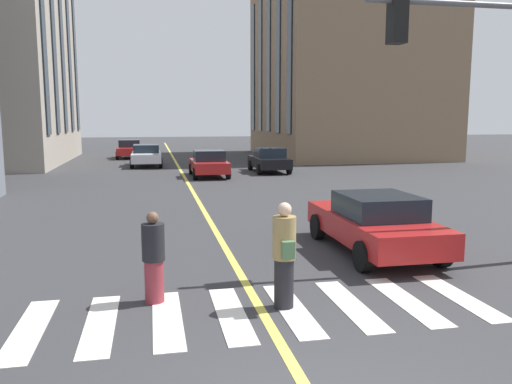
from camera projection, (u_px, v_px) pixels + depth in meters
name	position (u px, v px, depth m)	size (l,w,h in m)	color
lane_centre_line	(188.00, 183.00, 24.45)	(80.00, 0.16, 0.01)	#D8C64C
crosswalk_marking	(262.00, 312.00, 8.23)	(2.40, 7.45, 0.01)	silver
car_white_mid	(146.00, 155.00, 32.87)	(4.40, 1.95, 1.37)	silver
car_red_parked_a	(375.00, 222.00, 11.80)	(4.40, 1.95, 1.37)	#B21E1E
car_black_far	(269.00, 160.00, 29.17)	(3.90, 1.89, 1.40)	black
car_red_parked_b	(209.00, 163.00, 26.94)	(3.90, 1.89, 1.40)	#B21E1E
car_red_oncoming	(130.00, 149.00, 39.34)	(3.90, 1.89, 1.40)	#B21E1E
pedestrian_near	(284.00, 256.00, 8.29)	(0.50, 0.38, 1.75)	black
pedestrian_companion	(154.00, 258.00, 8.55)	(0.38, 0.38, 1.55)	maroon
traffic_light_mast	(495.00, 76.00, 10.41)	(0.36, 4.59, 5.50)	#595B60
building_right_near	(344.00, 66.00, 40.97)	(15.38, 12.41, 14.27)	#846B51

